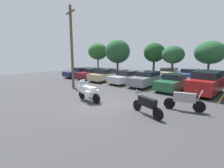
{
  "coord_description": "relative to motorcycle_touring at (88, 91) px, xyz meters",
  "views": [
    {
      "loc": [
        7.38,
        -7.52,
        3.26
      ],
      "look_at": [
        -0.37,
        1.61,
        1.06
      ],
      "focal_mm": 26.03,
      "sensor_mm": 36.0,
      "label": 1
    }
  ],
  "objects": [
    {
      "name": "motorcycle_touring",
      "position": [
        0.0,
        0.0,
        0.0
      ],
      "size": [
        2.26,
        0.98,
        1.46
      ],
      "color": "black",
      "rests_on": "ground"
    },
    {
      "name": "tree_left",
      "position": [
        -4.99,
        20.35,
        2.86
      ],
      "size": [
        3.8,
        3.8,
        5.29
      ],
      "color": "#4C3823",
      "rests_on": "ground"
    },
    {
      "name": "car_green",
      "position": [
        3.26,
        7.51,
        0.0
      ],
      "size": [
        1.86,
        4.5,
        1.47
      ],
      "color": "#235638",
      "rests_on": "ground"
    },
    {
      "name": "ground",
      "position": [
        1.12,
        0.14,
        -0.74
      ],
      "size": [
        44.0,
        44.0,
        0.1
      ],
      "primitive_type": "cube",
      "color": "#38383A"
    },
    {
      "name": "car_silver",
      "position": [
        -2.09,
        7.64,
        -0.0
      ],
      "size": [
        2.2,
        4.55,
        1.41
      ],
      "color": "#B7B7BC",
      "rests_on": "ground"
    },
    {
      "name": "car_far_white",
      "position": [
        5.62,
        13.88,
        0.02
      ],
      "size": [
        1.97,
        4.53,
        1.42
      ],
      "color": "white",
      "rests_on": "ground"
    },
    {
      "name": "car_tan",
      "position": [
        -5.14,
        7.32,
        0.03
      ],
      "size": [
        1.93,
        4.29,
        1.47
      ],
      "color": "tan",
      "rests_on": "ground"
    },
    {
      "name": "motorcycle_second",
      "position": [
        5.82,
        2.33,
        -0.09
      ],
      "size": [
        2.23,
        0.81,
        1.31
      ],
      "color": "black",
      "rests_on": "ground"
    },
    {
      "name": "car_red",
      "position": [
        5.88,
        7.83,
        0.26
      ],
      "size": [
        2.19,
        4.54,
        1.87
      ],
      "color": "maroon",
      "rests_on": "ground"
    },
    {
      "name": "car_maroon",
      "position": [
        -7.87,
        7.75,
        -0.01
      ],
      "size": [
        1.78,
        4.56,
        1.39
      ],
      "color": "maroon",
      "rests_on": "ground"
    },
    {
      "name": "utility_pole",
      "position": [
        -4.48,
        2.06,
        3.28
      ],
      "size": [
        1.78,
        0.53,
        7.62
      ],
      "color": "brown",
      "rests_on": "ground"
    },
    {
      "name": "tree_far_right",
      "position": [
        -17.07,
        17.99,
        3.16
      ],
      "size": [
        4.19,
        4.19,
        5.62
      ],
      "color": "#4C3823",
      "rests_on": "ground"
    },
    {
      "name": "car_grey",
      "position": [
        0.38,
        7.76,
        0.04
      ],
      "size": [
        1.95,
        4.81,
        1.48
      ],
      "color": "slate",
      "rests_on": "ground"
    },
    {
      "name": "tree_center",
      "position": [
        -11.32,
        17.66,
        3.08
      ],
      "size": [
        4.76,
        4.76,
        6.02
      ],
      "color": "#4C3823",
      "rests_on": "ground"
    },
    {
      "name": "motorcycle_third",
      "position": [
        4.49,
        0.24,
        -0.1
      ],
      "size": [
        2.17,
        0.93,
        1.28
      ],
      "color": "black",
      "rests_on": "ground"
    },
    {
      "name": "car_far_blue",
      "position": [
        2.93,
        13.98,
        0.06
      ],
      "size": [
        2.11,
        4.49,
        1.51
      ],
      "color": "#2D519E",
      "rests_on": "ground"
    },
    {
      "name": "car_navy",
      "position": [
        -10.32,
        7.66,
        -0.02
      ],
      "size": [
        2.18,
        4.87,
        1.37
      ],
      "color": "navy",
      "rests_on": "ground"
    },
    {
      "name": "parking_stripes",
      "position": [
        -0.91,
        7.59,
        -0.69
      ],
      "size": [
        21.62,
        4.78,
        0.01
      ],
      "color": "#EAE066",
      "rests_on": "ground"
    },
    {
      "name": "tree_rear",
      "position": [
        -1.0,
        18.73,
        2.5
      ],
      "size": [
        3.48,
        3.48,
        4.61
      ],
      "color": "#4C3823",
      "rests_on": "ground"
    },
    {
      "name": "car_far_champagne",
      "position": [
        0.24,
        14.11,
        0.03
      ],
      "size": [
        2.25,
        4.64,
        1.45
      ],
      "color": "#C1B289",
      "rests_on": "ground"
    },
    {
      "name": "tree_far_left",
      "position": [
        3.69,
        20.93,
        2.81
      ],
      "size": [
        4.34,
        4.34,
        5.23
      ],
      "color": "#4C3823",
      "rests_on": "ground"
    }
  ]
}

